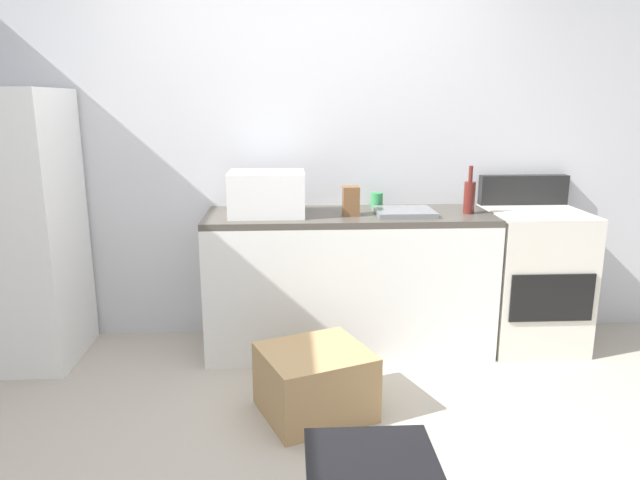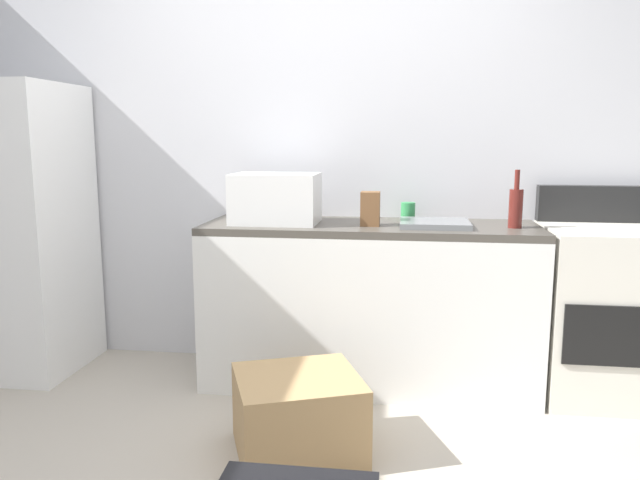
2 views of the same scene
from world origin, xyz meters
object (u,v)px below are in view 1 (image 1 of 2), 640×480
(cardboard_box_medium, at_px, (315,382))
(wine_bottle, at_px, (469,196))
(coffee_mug, at_px, (377,200))
(microwave, at_px, (267,194))
(refrigerator, at_px, (13,229))
(knife_block, at_px, (351,201))
(stove_oven, at_px, (532,276))

(cardboard_box_medium, bearing_deg, wine_bottle, 38.06)
(wine_bottle, bearing_deg, coffee_mug, 157.31)
(microwave, xyz_separation_m, cardboard_box_medium, (0.26, -0.80, -0.86))
(cardboard_box_medium, bearing_deg, microwave, 107.91)
(coffee_mug, distance_m, cardboard_box_medium, 1.36)
(refrigerator, distance_m, microwave, 1.55)
(coffee_mug, relative_size, knife_block, 0.56)
(microwave, relative_size, coffee_mug, 4.60)
(refrigerator, xyz_separation_m, stove_oven, (3.27, 0.06, -0.37))
(refrigerator, bearing_deg, wine_bottle, 0.09)
(knife_block, bearing_deg, cardboard_box_medium, -108.65)
(knife_block, bearing_deg, stove_oven, 3.44)
(refrigerator, height_order, microwave, refrigerator)
(coffee_mug, bearing_deg, knife_block, -128.36)
(wine_bottle, xyz_separation_m, cardboard_box_medium, (-1.01, -0.79, -0.84))
(refrigerator, relative_size, cardboard_box_medium, 3.19)
(microwave, bearing_deg, cardboard_box_medium, -72.09)
(stove_oven, relative_size, microwave, 2.39)
(wine_bottle, bearing_deg, refrigerator, -179.91)
(refrigerator, distance_m, knife_block, 2.06)
(refrigerator, height_order, coffee_mug, refrigerator)
(refrigerator, relative_size, wine_bottle, 5.55)
(refrigerator, distance_m, wine_bottle, 2.81)
(cardboard_box_medium, bearing_deg, knife_block, 71.35)
(stove_oven, bearing_deg, coffee_mug, 170.04)
(stove_oven, bearing_deg, refrigerator, -179.03)
(stove_oven, distance_m, microwave, 1.82)
(refrigerator, height_order, wine_bottle, refrigerator)
(coffee_mug, bearing_deg, microwave, -163.11)
(stove_oven, height_order, cardboard_box_medium, stove_oven)
(knife_block, bearing_deg, wine_bottle, 1.72)
(cardboard_box_medium, bearing_deg, refrigerator, 156.45)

